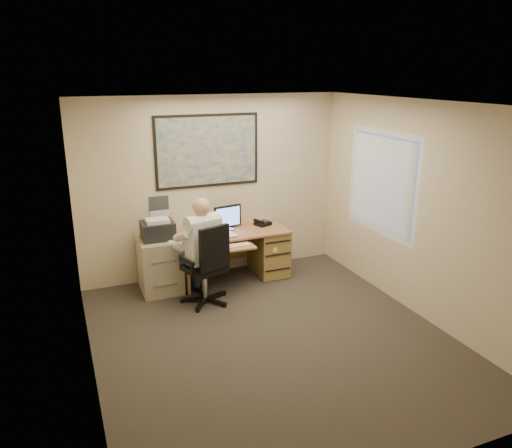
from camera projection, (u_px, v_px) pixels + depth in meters
name	position (u px, v px, depth m)	size (l,w,h in m)	color
room_shell	(274.00, 230.00, 5.47)	(4.00, 4.50, 2.70)	#342E28
desk	(253.00, 247.00, 7.60)	(1.60, 0.97, 1.10)	#B1764C
world_map	(208.00, 151.00, 7.26)	(1.56, 0.03, 1.06)	#1E4C93
wall_calendar	(159.00, 210.00, 7.23)	(0.28, 0.01, 0.42)	white
window_blinds	(381.00, 183.00, 6.83)	(0.06, 1.40, 1.30)	beige
filing_cabinet	(159.00, 260.00, 7.06)	(0.56, 0.67, 1.07)	#ADA48B
office_chair	(205.00, 281.00, 6.66)	(0.85, 0.85, 1.13)	black
person	(203.00, 251.00, 6.62)	(0.61, 0.87, 1.45)	white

